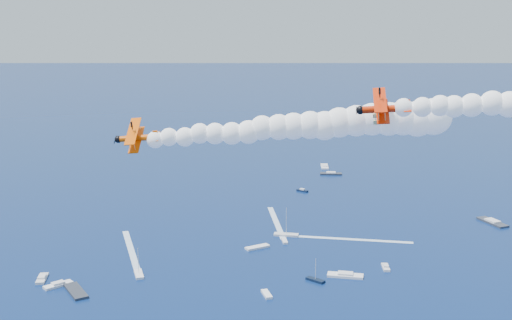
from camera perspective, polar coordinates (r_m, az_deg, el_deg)
The scene contains 5 objects.
biplane_lead at distance 107.52m, azimuth 10.81°, elevation 4.26°, with size 8.49×9.52×5.74m, color red, non-canonical shape.
biplane_trail at distance 115.93m, azimuth -9.99°, elevation 1.84°, with size 7.63×8.55×5.15m, color #F25605, non-canonical shape.
smoke_trail_trail at distance 113.48m, azimuth 3.18°, elevation 2.80°, with size 42.83×35.25×10.13m, color white, non-canonical shape.
spectator_boats at distance 213.29m, azimuth 14.47°, elevation -8.23°, with size 213.16×178.24×0.70m.
boat_wakes at distance 228.54m, azimuth 0.03°, elevation -6.49°, with size 83.45×77.74×0.04m.
Camera 1 is at (71.62, -71.55, 74.13)m, focal length 47.22 mm.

